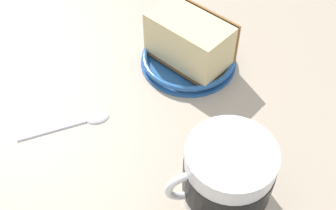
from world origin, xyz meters
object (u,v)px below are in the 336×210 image
small_plate (187,60)px  tea_mug (227,175)px  cake_slice (189,40)px  teaspoon (84,121)px

small_plate → tea_mug: bearing=-42.4°
cake_slice → teaspoon: (-3.91, -17.45, -3.94)cm
cake_slice → tea_mug: bearing=-43.0°
cake_slice → tea_mug: size_ratio=1.10×
cake_slice → teaspoon: 18.32cm
small_plate → teaspoon: 17.62cm
small_plate → tea_mug: size_ratio=1.29×
tea_mug → small_plate: bearing=137.6°
small_plate → teaspoon: (-3.89, -17.18, -0.44)cm
cake_slice → teaspoon: bearing=-102.6°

